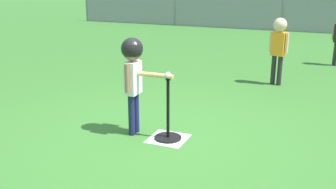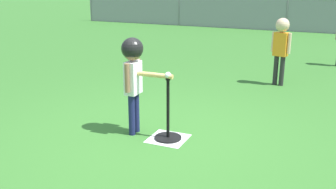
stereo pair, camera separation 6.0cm
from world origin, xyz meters
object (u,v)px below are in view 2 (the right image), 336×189
at_px(fielder_near_left, 281,43).
at_px(batting_tee, 168,129).
at_px(baseball_on_tee, 168,75).
at_px(batter_child, 133,66).

bearing_deg(fielder_near_left, batting_tee, -105.20).
relative_size(baseball_on_tee, batter_child, 0.06).
xyz_separation_m(batter_child, fielder_near_left, (1.25, 2.98, -0.09)).
relative_size(batting_tee, batter_child, 0.63).
bearing_deg(batter_child, baseball_on_tee, 0.08).
bearing_deg(batting_tee, fielder_near_left, 74.80).
bearing_deg(batter_child, batting_tee, 0.08).
distance_m(batting_tee, batter_child, 0.84).
xyz_separation_m(baseball_on_tee, batter_child, (-0.44, -0.00, 0.06)).
relative_size(batting_tee, baseball_on_tee, 10.02).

